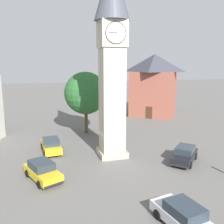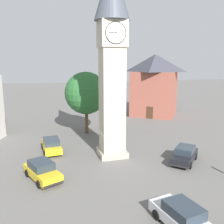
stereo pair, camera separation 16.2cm
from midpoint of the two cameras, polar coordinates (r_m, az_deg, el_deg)
ground_plane at (r=25.77m, az=0.18°, el=-10.02°), size 200.00×200.00×0.00m
clock_tower at (r=24.07m, az=0.20°, el=15.55°), size 3.36×3.36×19.10m
car_blue_kerb at (r=21.32m, az=-15.74°, el=-12.95°), size 3.19×4.46×1.53m
car_silver_kerb at (r=27.19m, az=-13.75°, el=-7.48°), size 2.11×4.27×1.53m
car_red_corner at (r=24.83m, az=16.76°, el=-9.48°), size 4.10×4.12×1.53m
car_white_side at (r=15.78m, az=16.22°, el=-22.25°), size 2.44×4.37×1.53m
tree at (r=32.75m, az=-5.92°, el=4.39°), size 5.63×5.63×8.29m
building_corner_back at (r=45.02m, az=9.96°, el=6.30°), size 10.46×10.33×10.94m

